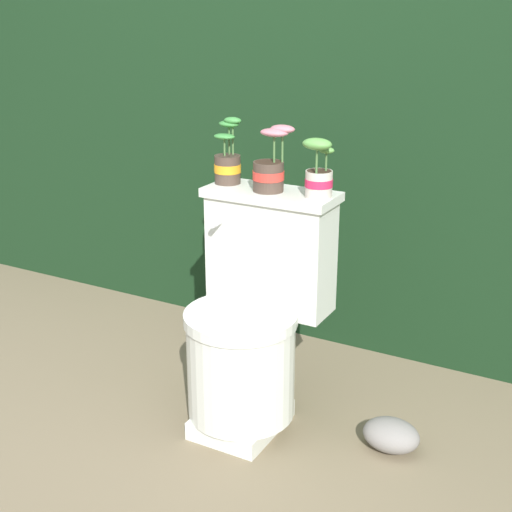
{
  "coord_description": "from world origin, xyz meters",
  "views": [
    {
      "loc": [
        1.15,
        -1.85,
        1.39
      ],
      "look_at": [
        0.09,
        0.09,
        0.6
      ],
      "focal_mm": 50.0,
      "sensor_mm": 36.0,
      "label": 1
    }
  ],
  "objects_px": {
    "potted_plant_left": "(228,159)",
    "potted_plant_middle": "(319,174)",
    "potted_plant_midleft": "(270,168)",
    "toilet": "(252,324)",
    "garden_stone": "(391,435)"
  },
  "relations": [
    {
      "from": "potted_plant_left",
      "to": "garden_stone",
      "type": "xyz_separation_m",
      "value": [
        0.67,
        -0.1,
        -0.83
      ]
    },
    {
      "from": "toilet",
      "to": "garden_stone",
      "type": "xyz_separation_m",
      "value": [
        0.49,
        0.05,
        -0.31
      ]
    },
    {
      "from": "toilet",
      "to": "potted_plant_midleft",
      "type": "distance_m",
      "value": 0.53
    },
    {
      "from": "potted_plant_left",
      "to": "potted_plant_middle",
      "type": "height_order",
      "value": "potted_plant_left"
    },
    {
      "from": "potted_plant_middle",
      "to": "potted_plant_midleft",
      "type": "bearing_deg",
      "value": -179.45
    },
    {
      "from": "potted_plant_left",
      "to": "garden_stone",
      "type": "relative_size",
      "value": 1.19
    },
    {
      "from": "potted_plant_middle",
      "to": "garden_stone",
      "type": "height_order",
      "value": "potted_plant_middle"
    },
    {
      "from": "garden_stone",
      "to": "potted_plant_left",
      "type": "bearing_deg",
      "value": 171.38
    },
    {
      "from": "garden_stone",
      "to": "potted_plant_middle",
      "type": "bearing_deg",
      "value": 166.95
    },
    {
      "from": "toilet",
      "to": "potted_plant_middle",
      "type": "bearing_deg",
      "value": 34.85
    },
    {
      "from": "potted_plant_midleft",
      "to": "toilet",
      "type": "bearing_deg",
      "value": -91.12
    },
    {
      "from": "toilet",
      "to": "garden_stone",
      "type": "height_order",
      "value": "toilet"
    },
    {
      "from": "toilet",
      "to": "potted_plant_left",
      "type": "xyz_separation_m",
      "value": [
        -0.18,
        0.15,
        0.52
      ]
    },
    {
      "from": "potted_plant_left",
      "to": "garden_stone",
      "type": "bearing_deg",
      "value": -8.62
    },
    {
      "from": "potted_plant_middle",
      "to": "garden_stone",
      "type": "distance_m",
      "value": 0.88
    }
  ]
}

